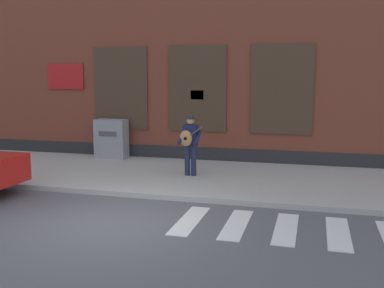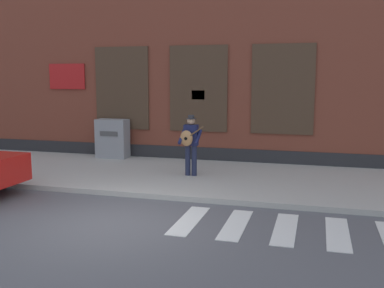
# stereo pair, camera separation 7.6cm
# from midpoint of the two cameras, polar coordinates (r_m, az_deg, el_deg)

# --- Properties ---
(ground_plane) EXTENTS (160.00, 160.00, 0.00)m
(ground_plane) POSITION_cam_midpoint_polar(r_m,az_deg,el_deg) (9.20, -9.67, -9.86)
(ground_plane) COLOR #56565B
(sidewalk) EXTENTS (28.00, 4.70, 0.13)m
(sidewalk) POSITION_cam_midpoint_polar(r_m,az_deg,el_deg) (12.96, -1.70, -4.05)
(sidewalk) COLOR #ADAAA3
(sidewalk) RESTS_ON ground
(building_backdrop) EXTENTS (28.00, 4.06, 9.19)m
(building_backdrop) POSITION_cam_midpoint_polar(r_m,az_deg,el_deg) (16.94, 2.77, 14.26)
(building_backdrop) COLOR brown
(building_backdrop) RESTS_ON ground
(crosswalk) EXTENTS (5.20, 1.90, 0.01)m
(crosswalk) POSITION_cam_midpoint_polar(r_m,az_deg,el_deg) (8.90, 15.12, -10.63)
(crosswalk) COLOR silver
(crosswalk) RESTS_ON ground
(busker) EXTENTS (0.70, 0.52, 1.71)m
(busker) POSITION_cam_midpoint_polar(r_m,az_deg,el_deg) (12.51, -0.04, 0.32)
(busker) COLOR #1E233D
(busker) RESTS_ON sidewalk
(utility_box) EXTENTS (1.07, 0.57, 1.32)m
(utility_box) POSITION_cam_midpoint_polar(r_m,az_deg,el_deg) (15.65, -9.92, 0.69)
(utility_box) COLOR gray
(utility_box) RESTS_ON sidewalk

